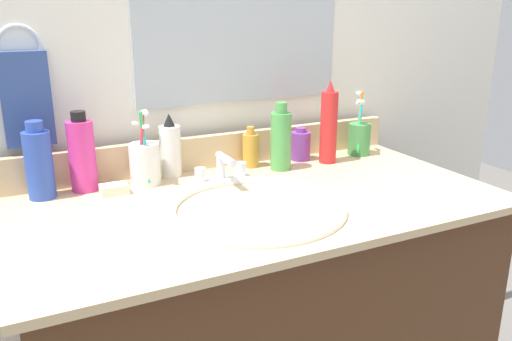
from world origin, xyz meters
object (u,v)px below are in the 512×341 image
(cup_white_ceramic, at_px, (145,163))
(hand_towel, at_px, (26,99))
(bottle_cream_purple, at_px, (301,145))
(soap_bar, at_px, (114,189))
(bottle_soap_pink, at_px, (82,155))
(bottle_oil_amber, at_px, (251,149))
(faucet, at_px, (222,173))
(bottle_toner_green, at_px, (281,140))
(bottle_shampoo_blue, at_px, (39,163))
(cup_green, at_px, (359,137))
(bottle_spray_red, at_px, (329,126))
(bottle_lotion_white, at_px, (170,149))

(cup_white_ceramic, bearing_deg, hand_towel, 161.15)
(bottle_cream_purple, xyz_separation_m, soap_bar, (-0.55, -0.06, -0.03))
(bottle_soap_pink, bearing_deg, cup_white_ceramic, -8.22)
(hand_towel, xyz_separation_m, bottle_soap_pink, (0.10, -0.06, -0.13))
(hand_towel, distance_m, bottle_soap_pink, 0.18)
(bottle_soap_pink, height_order, bottle_oil_amber, bottle_soap_pink)
(faucet, relative_size, bottle_toner_green, 0.87)
(bottle_shampoo_blue, relative_size, cup_green, 0.95)
(faucet, distance_m, bottle_spray_red, 0.36)
(bottle_cream_purple, distance_m, cup_white_ceramic, 0.46)
(bottle_soap_pink, distance_m, cup_white_ceramic, 0.15)
(bottle_oil_amber, height_order, soap_bar, bottle_oil_amber)
(bottle_toner_green, bearing_deg, bottle_oil_amber, 136.83)
(bottle_cream_purple, bearing_deg, cup_white_ceramic, -178.08)
(bottle_spray_red, distance_m, cup_green, 0.14)
(bottle_toner_green, relative_size, cup_white_ceramic, 0.97)
(bottle_spray_red, bearing_deg, bottle_shampoo_blue, 176.26)
(bottle_toner_green, relative_size, bottle_spray_red, 0.79)
(bottle_cream_purple, bearing_deg, hand_towel, 174.42)
(bottle_oil_amber, bearing_deg, cup_white_ceramic, -176.45)
(cup_white_ceramic, bearing_deg, bottle_soap_pink, 171.78)
(bottle_spray_red, xyz_separation_m, bottle_oil_amber, (-0.21, 0.06, -0.06))
(soap_bar, bearing_deg, hand_towel, 141.89)
(bottle_lotion_white, height_order, cup_green, cup_green)
(faucet, xyz_separation_m, cup_white_ceramic, (-0.17, 0.09, 0.03))
(cup_white_ceramic, bearing_deg, bottle_shampoo_blue, 177.96)
(faucet, bearing_deg, cup_green, 8.83)
(bottle_lotion_white, xyz_separation_m, cup_green, (0.57, -0.05, -0.02))
(bottle_toner_green, height_order, bottle_oil_amber, bottle_toner_green)
(bottle_shampoo_blue, distance_m, bottle_lotion_white, 0.32)
(bottle_toner_green, bearing_deg, hand_towel, 168.49)
(bottle_shampoo_blue, height_order, bottle_lotion_white, bottle_shampoo_blue)
(bottle_toner_green, distance_m, cup_white_ceramic, 0.37)
(bottle_soap_pink, distance_m, bottle_cream_purple, 0.60)
(hand_towel, relative_size, cup_green, 1.15)
(bottle_shampoo_blue, xyz_separation_m, bottle_lotion_white, (0.32, 0.03, -0.01))
(bottle_shampoo_blue, height_order, cup_white_ceramic, cup_white_ceramic)
(faucet, height_order, cup_white_ceramic, cup_white_ceramic)
(cup_white_ceramic, distance_m, soap_bar, 0.11)
(hand_towel, bearing_deg, faucet, -22.26)
(bottle_shampoo_blue, distance_m, cup_white_ceramic, 0.24)
(bottle_soap_pink, relative_size, bottle_oil_amber, 1.71)
(bottle_spray_red, bearing_deg, soap_bar, -179.98)
(bottle_toner_green, bearing_deg, bottle_soap_pink, 173.18)
(bottle_lotion_white, distance_m, bottle_cream_purple, 0.38)
(cup_white_ceramic, xyz_separation_m, soap_bar, (-0.09, -0.04, -0.04))
(cup_white_ceramic, bearing_deg, bottle_spray_red, -4.53)
(hand_towel, bearing_deg, bottle_lotion_white, -8.57)
(bottle_lotion_white, relative_size, bottle_cream_purple, 1.75)
(bottle_cream_purple, relative_size, cup_green, 0.50)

